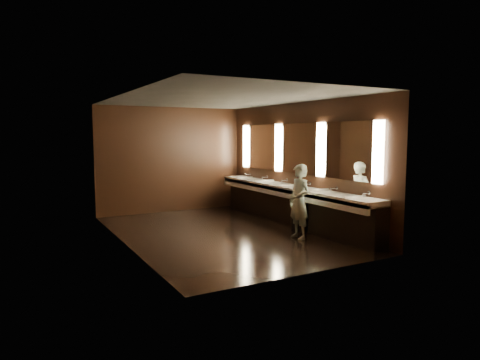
# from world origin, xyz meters

# --- Properties ---
(floor) EXTENTS (6.00, 6.00, 0.00)m
(floor) POSITION_xyz_m (0.00, 0.00, 0.00)
(floor) COLOR black
(floor) RESTS_ON ground
(ceiling) EXTENTS (4.00, 6.00, 0.02)m
(ceiling) POSITION_xyz_m (0.00, 0.00, 2.80)
(ceiling) COLOR #2D2D2B
(ceiling) RESTS_ON wall_back
(wall_back) EXTENTS (4.00, 0.02, 2.80)m
(wall_back) POSITION_xyz_m (0.00, 3.00, 1.40)
(wall_back) COLOR black
(wall_back) RESTS_ON floor
(wall_front) EXTENTS (4.00, 0.02, 2.80)m
(wall_front) POSITION_xyz_m (0.00, -3.00, 1.40)
(wall_front) COLOR black
(wall_front) RESTS_ON floor
(wall_left) EXTENTS (0.02, 6.00, 2.80)m
(wall_left) POSITION_xyz_m (-2.00, 0.00, 1.40)
(wall_left) COLOR black
(wall_left) RESTS_ON floor
(wall_right) EXTENTS (0.02, 6.00, 2.80)m
(wall_right) POSITION_xyz_m (2.00, 0.00, 1.40)
(wall_right) COLOR black
(wall_right) RESTS_ON floor
(sink_counter) EXTENTS (0.55, 5.40, 1.01)m
(sink_counter) POSITION_xyz_m (1.79, 0.00, 0.50)
(sink_counter) COLOR black
(sink_counter) RESTS_ON floor
(mirror_band) EXTENTS (0.06, 5.03, 1.15)m
(mirror_band) POSITION_xyz_m (1.98, -0.00, 1.75)
(mirror_band) COLOR #FFE9BB
(mirror_band) RESTS_ON wall_right
(person) EXTENTS (0.36, 0.54, 1.49)m
(person) POSITION_xyz_m (1.15, -1.17, 0.74)
(person) COLOR #8CC2D2
(person) RESTS_ON floor
(trash_bin) EXTENTS (0.41, 0.41, 0.61)m
(trash_bin) POSITION_xyz_m (1.58, -0.64, 0.30)
(trash_bin) COLOR black
(trash_bin) RESTS_ON floor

